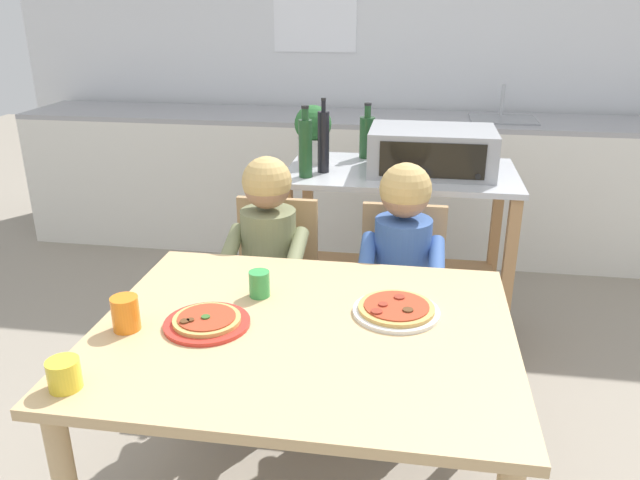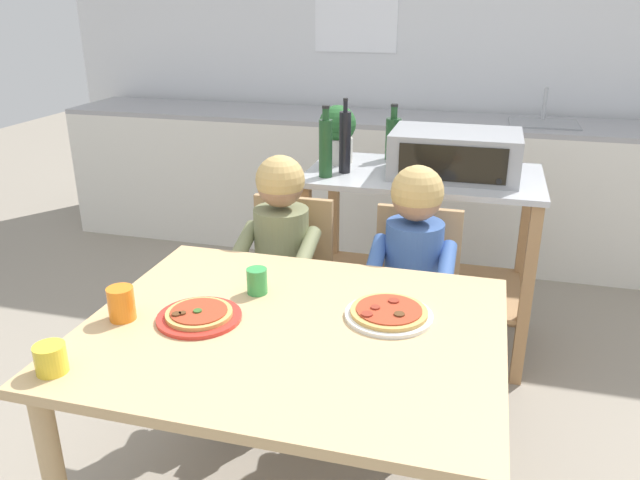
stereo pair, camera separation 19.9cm
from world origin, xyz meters
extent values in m
plane|color=gray|center=(0.00, 1.13, 0.00)|extent=(11.28, 11.28, 0.00)
cube|color=silver|center=(0.00, 2.88, 1.35)|extent=(5.13, 0.12, 2.70)
cube|color=silver|center=(0.00, 2.47, 0.43)|extent=(4.61, 0.60, 0.86)
cube|color=#9E9EA3|center=(0.00, 2.47, 0.87)|extent=(4.61, 0.60, 0.03)
cube|color=gray|center=(0.81, 2.47, 0.88)|extent=(0.40, 0.33, 0.02)
cylinder|color=#B7BABF|center=(0.81, 2.59, 0.99)|extent=(0.02, 0.02, 0.20)
cube|color=#B7BABF|center=(0.22, 1.28, 0.84)|extent=(1.05, 0.61, 0.02)
cube|color=#AD7F51|center=(0.22, 1.28, 0.30)|extent=(0.97, 0.56, 0.02)
cube|color=#AD7F51|center=(-0.26, 1.01, 0.42)|extent=(0.05, 0.05, 0.83)
cube|color=#AD7F51|center=(0.71, 1.01, 0.42)|extent=(0.05, 0.05, 0.83)
cube|color=#AD7F51|center=(-0.26, 1.55, 0.42)|extent=(0.05, 0.05, 0.83)
cube|color=#AD7F51|center=(0.71, 1.55, 0.42)|extent=(0.05, 0.05, 0.83)
cube|color=#999BA0|center=(0.36, 1.27, 0.96)|extent=(0.55, 0.37, 0.20)
cube|color=black|center=(0.36, 1.08, 0.96)|extent=(0.44, 0.01, 0.15)
cylinder|color=black|center=(0.55, 1.08, 0.90)|extent=(0.02, 0.01, 0.02)
cylinder|color=#1E4723|center=(-0.19, 1.10, 0.98)|extent=(0.06, 0.06, 0.25)
cylinder|color=#1E4723|center=(-0.19, 1.10, 1.13)|extent=(0.03, 0.03, 0.05)
cylinder|color=black|center=(-0.19, 1.10, 1.16)|extent=(0.03, 0.03, 0.01)
cylinder|color=#1E4723|center=(0.04, 1.50, 0.96)|extent=(0.07, 0.07, 0.20)
cylinder|color=#1E4723|center=(0.04, 1.50, 1.08)|extent=(0.03, 0.03, 0.06)
cylinder|color=black|center=(0.04, 1.50, 1.12)|extent=(0.03, 0.03, 0.01)
cylinder|color=black|center=(-0.13, 1.19, 0.99)|extent=(0.05, 0.05, 0.27)
cylinder|color=black|center=(-0.13, 1.19, 1.15)|extent=(0.02, 0.02, 0.05)
cylinder|color=black|center=(-0.13, 1.19, 1.18)|extent=(0.02, 0.02, 0.01)
cylinder|color=beige|center=(-0.20, 1.36, 0.92)|extent=(0.15, 0.15, 0.12)
sphere|color=#28602D|center=(-0.20, 1.36, 1.04)|extent=(0.18, 0.18, 0.18)
cube|color=tan|center=(0.00, 0.00, 0.71)|extent=(1.18, 0.96, 0.03)
cylinder|color=tan|center=(-0.53, 0.42, 0.35)|extent=(0.06, 0.06, 0.70)
cylinder|color=tan|center=(0.53, 0.42, 0.35)|extent=(0.06, 0.06, 0.70)
cube|color=tan|center=(-0.27, 0.72, 0.44)|extent=(0.36, 0.36, 0.04)
cube|color=tan|center=(-0.27, 0.88, 0.63)|extent=(0.34, 0.03, 0.38)
cylinder|color=tan|center=(-0.12, 0.57, 0.22)|extent=(0.03, 0.03, 0.42)
cylinder|color=tan|center=(-0.42, 0.57, 0.22)|extent=(0.03, 0.03, 0.42)
cylinder|color=tan|center=(-0.12, 0.87, 0.22)|extent=(0.03, 0.03, 0.42)
cylinder|color=tan|center=(-0.42, 0.87, 0.22)|extent=(0.03, 0.03, 0.42)
cube|color=tan|center=(0.26, 0.72, 0.44)|extent=(0.36, 0.36, 0.04)
cube|color=tan|center=(0.26, 0.88, 0.63)|extent=(0.34, 0.03, 0.38)
cylinder|color=tan|center=(0.41, 0.57, 0.22)|extent=(0.03, 0.03, 0.42)
cylinder|color=tan|center=(0.11, 0.57, 0.22)|extent=(0.03, 0.03, 0.42)
cylinder|color=tan|center=(0.41, 0.87, 0.22)|extent=(0.03, 0.03, 0.42)
cylinder|color=tan|center=(0.11, 0.87, 0.22)|extent=(0.03, 0.03, 0.42)
cube|color=#424C6B|center=(-0.20, 0.58, 0.48)|extent=(0.10, 0.30, 0.10)
cylinder|color=#424C6B|center=(-0.20, 0.45, 0.24)|extent=(0.08, 0.08, 0.44)
cube|color=#424C6B|center=(-0.34, 0.58, 0.48)|extent=(0.10, 0.30, 0.10)
cylinder|color=#424C6B|center=(-0.34, 0.45, 0.24)|extent=(0.08, 0.08, 0.44)
cylinder|color=#7A7F56|center=(-0.14, 0.62, 0.68)|extent=(0.06, 0.26, 0.15)
cylinder|color=#7A7F56|center=(-0.40, 0.62, 0.68)|extent=(0.06, 0.26, 0.15)
cylinder|color=#7A7F56|center=(-0.27, 0.72, 0.65)|extent=(0.22, 0.22, 0.34)
sphere|color=#A37556|center=(-0.27, 0.72, 0.92)|extent=(0.18, 0.18, 0.18)
sphere|color=tan|center=(-0.27, 0.72, 0.94)|extent=(0.19, 0.19, 0.19)
cube|color=#424C6B|center=(0.33, 0.58, 0.48)|extent=(0.10, 0.30, 0.10)
cylinder|color=#424C6B|center=(0.33, 0.45, 0.24)|extent=(0.08, 0.08, 0.44)
cube|color=#424C6B|center=(0.19, 0.58, 0.48)|extent=(0.10, 0.30, 0.10)
cylinder|color=#424C6B|center=(0.19, 0.45, 0.24)|extent=(0.08, 0.08, 0.44)
cylinder|color=#3D60A8|center=(0.39, 0.62, 0.68)|extent=(0.06, 0.26, 0.15)
cylinder|color=#3D60A8|center=(0.13, 0.62, 0.68)|extent=(0.06, 0.26, 0.15)
cylinder|color=#3D60A8|center=(0.26, 0.72, 0.65)|extent=(0.22, 0.22, 0.33)
sphere|color=#A37556|center=(0.26, 0.72, 0.92)|extent=(0.19, 0.19, 0.19)
sphere|color=tan|center=(0.26, 0.72, 0.93)|extent=(0.20, 0.20, 0.20)
cylinder|color=red|center=(-0.27, -0.03, 0.73)|extent=(0.25, 0.25, 0.01)
cylinder|color=tan|center=(-0.27, -0.03, 0.74)|extent=(0.19, 0.19, 0.01)
cylinder|color=#B23D23|center=(-0.27, -0.03, 0.75)|extent=(0.16, 0.16, 0.00)
cylinder|color=#563319|center=(-0.31, -0.06, 0.76)|extent=(0.02, 0.02, 0.01)
cylinder|color=#563319|center=(-0.32, -0.07, 0.76)|extent=(0.03, 0.03, 0.01)
cylinder|color=#386628|center=(-0.27, -0.04, 0.76)|extent=(0.03, 0.03, 0.01)
cylinder|color=white|center=(0.26, 0.12, 0.73)|extent=(0.26, 0.26, 0.01)
cylinder|color=tan|center=(0.26, 0.12, 0.74)|extent=(0.23, 0.23, 0.01)
cylinder|color=#B23D23|center=(0.26, 0.12, 0.75)|extent=(0.19, 0.19, 0.00)
cylinder|color=maroon|center=(0.22, 0.12, 0.76)|extent=(0.03, 0.03, 0.01)
cylinder|color=maroon|center=(0.20, 0.07, 0.76)|extent=(0.03, 0.03, 0.01)
cylinder|color=maroon|center=(0.26, 0.17, 0.76)|extent=(0.03, 0.03, 0.01)
cylinder|color=#563319|center=(0.29, 0.09, 0.76)|extent=(0.03, 0.03, 0.01)
cylinder|color=yellow|center=(-0.51, -0.38, 0.76)|extent=(0.08, 0.08, 0.08)
cylinder|color=green|center=(-0.17, 0.17, 0.77)|extent=(0.07, 0.07, 0.08)
cylinder|color=orange|center=(-0.49, -0.09, 0.78)|extent=(0.08, 0.08, 0.10)
camera|label=1|loc=(0.29, -1.53, 1.60)|focal=34.93mm
camera|label=2|loc=(0.48, -1.49, 1.60)|focal=34.93mm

